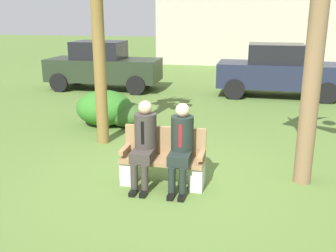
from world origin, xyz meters
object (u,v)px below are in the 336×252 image
(park_bench, at_px, (163,160))
(parked_car_near, at_px, (103,66))
(seated_man_left, at_px, (144,140))
(parked_car_far, at_px, (279,71))
(seated_man_right, at_px, (181,143))
(shrub_near_bench, at_px, (104,108))
(shrub_mid_lawn, at_px, (127,115))

(park_bench, relative_size, parked_car_near, 0.33)
(seated_man_left, relative_size, parked_car_far, 0.34)
(seated_man_right, bearing_deg, seated_man_left, 179.90)
(parked_car_far, bearing_deg, seated_man_right, -103.56)
(parked_car_near, relative_size, parked_car_far, 1.00)
(park_bench, relative_size, parked_car_far, 0.33)
(seated_man_right, bearing_deg, parked_car_far, 76.44)
(shrub_near_bench, bearing_deg, seated_man_left, -59.12)
(shrub_mid_lawn, distance_m, parked_car_near, 4.98)
(park_bench, height_order, seated_man_left, seated_man_left)
(parked_car_near, height_order, parked_car_far, same)
(park_bench, height_order, parked_car_far, parked_car_far)
(park_bench, xyz_separation_m, shrub_near_bench, (-2.14, 3.01, 0.03))
(parked_car_far, bearing_deg, parked_car_near, -179.97)
(park_bench, bearing_deg, seated_man_left, -157.15)
(shrub_mid_lawn, bearing_deg, seated_man_right, -59.04)
(seated_man_right, height_order, shrub_mid_lawn, seated_man_right)
(park_bench, relative_size, shrub_mid_lawn, 1.40)
(shrub_near_bench, xyz_separation_m, parked_car_near, (-1.72, 4.35, 0.42))
(seated_man_right, distance_m, parked_car_far, 7.70)
(parked_car_far, bearing_deg, park_bench, -105.95)
(shrub_near_bench, bearing_deg, park_bench, -54.61)
(park_bench, height_order, seated_man_right, seated_man_right)
(park_bench, distance_m, shrub_near_bench, 3.70)
(seated_man_left, height_order, seated_man_right, seated_man_left)
(seated_man_left, height_order, shrub_mid_lawn, seated_man_left)
(shrub_near_bench, xyz_separation_m, shrub_mid_lawn, (0.58, -0.03, -0.13))
(seated_man_left, distance_m, parked_car_far, 7.85)
(shrub_near_bench, height_order, parked_car_far, parked_car_far)
(seated_man_right, distance_m, parked_car_near, 8.56)
(seated_man_left, relative_size, shrub_near_bench, 0.99)
(shrub_mid_lawn, height_order, parked_car_far, parked_car_far)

